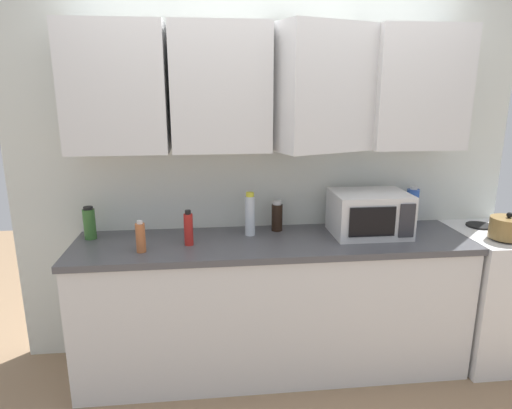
{
  "coord_description": "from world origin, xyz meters",
  "views": [
    {
      "loc": [
        -0.4,
        -2.94,
        1.83
      ],
      "look_at": [
        -0.11,
        -0.25,
        1.12
      ],
      "focal_mm": 31.33,
      "sensor_mm": 36.0,
      "label": 1
    }
  ],
  "objects_px": {
    "microwave": "(369,214)",
    "bottle_soy_dark": "(277,216)",
    "kettle": "(508,228)",
    "bottle_green_oil": "(89,223)",
    "bottle_spice_jar": "(141,237)",
    "bottle_blue_cleaner": "(412,207)",
    "bottle_red_sauce": "(189,229)",
    "stove_range": "(506,293)",
    "bottle_clear_tall": "(250,215)"
  },
  "relations": [
    {
      "from": "stove_range",
      "to": "bottle_blue_cleaner",
      "type": "height_order",
      "value": "bottle_blue_cleaner"
    },
    {
      "from": "bottle_spice_jar",
      "to": "bottle_blue_cleaner",
      "type": "relative_size",
      "value": 0.69
    },
    {
      "from": "microwave",
      "to": "bottle_soy_dark",
      "type": "relative_size",
      "value": 2.34
    },
    {
      "from": "bottle_green_oil",
      "to": "bottle_spice_jar",
      "type": "relative_size",
      "value": 1.11
    },
    {
      "from": "bottle_clear_tall",
      "to": "bottle_red_sauce",
      "type": "bearing_deg",
      "value": -159.22
    },
    {
      "from": "kettle",
      "to": "microwave",
      "type": "bearing_deg",
      "value": 166.35
    },
    {
      "from": "bottle_red_sauce",
      "to": "bottle_clear_tall",
      "type": "bearing_deg",
      "value": 20.78
    },
    {
      "from": "kettle",
      "to": "bottle_soy_dark",
      "type": "relative_size",
      "value": 1.05
    },
    {
      "from": "bottle_red_sauce",
      "to": "bottle_clear_tall",
      "type": "relative_size",
      "value": 0.77
    },
    {
      "from": "bottle_blue_cleaner",
      "to": "stove_range",
      "type": "bearing_deg",
      "value": -19.35
    },
    {
      "from": "bottle_red_sauce",
      "to": "bottle_spice_jar",
      "type": "bearing_deg",
      "value": -161.84
    },
    {
      "from": "microwave",
      "to": "stove_range",
      "type": "bearing_deg",
      "value": -3.52
    },
    {
      "from": "bottle_spice_jar",
      "to": "bottle_clear_tall",
      "type": "height_order",
      "value": "bottle_clear_tall"
    },
    {
      "from": "bottle_green_oil",
      "to": "bottle_clear_tall",
      "type": "relative_size",
      "value": 0.74
    },
    {
      "from": "bottle_red_sauce",
      "to": "bottle_soy_dark",
      "type": "relative_size",
      "value": 1.07
    },
    {
      "from": "kettle",
      "to": "bottle_red_sauce",
      "type": "bearing_deg",
      "value": 176.48
    },
    {
      "from": "bottle_soy_dark",
      "to": "microwave",
      "type": "bearing_deg",
      "value": -13.99
    },
    {
      "from": "bottle_green_oil",
      "to": "bottle_spice_jar",
      "type": "height_order",
      "value": "bottle_green_oil"
    },
    {
      "from": "kettle",
      "to": "bottle_blue_cleaner",
      "type": "bearing_deg",
      "value": 141.99
    },
    {
      "from": "kettle",
      "to": "bottle_spice_jar",
      "type": "relative_size",
      "value": 1.13
    },
    {
      "from": "bottle_soy_dark",
      "to": "bottle_blue_cleaner",
      "type": "bearing_deg",
      "value": 0.98
    },
    {
      "from": "bottle_soy_dark",
      "to": "bottle_spice_jar",
      "type": "height_order",
      "value": "bottle_soy_dark"
    },
    {
      "from": "stove_range",
      "to": "bottle_spice_jar",
      "type": "distance_m",
      "value": 2.49
    },
    {
      "from": "stove_range",
      "to": "bottle_soy_dark",
      "type": "distance_m",
      "value": 1.69
    },
    {
      "from": "microwave",
      "to": "bottle_red_sauce",
      "type": "relative_size",
      "value": 2.19
    },
    {
      "from": "bottle_red_sauce",
      "to": "bottle_soy_dark",
      "type": "xyz_separation_m",
      "value": [
        0.58,
        0.22,
        -0.01
      ]
    },
    {
      "from": "stove_range",
      "to": "bottle_clear_tall",
      "type": "distance_m",
      "value": 1.87
    },
    {
      "from": "microwave",
      "to": "bottle_red_sauce",
      "type": "bearing_deg",
      "value": -176.1
    },
    {
      "from": "microwave",
      "to": "bottle_green_oil",
      "type": "xyz_separation_m",
      "value": [
        -1.79,
        0.11,
        -0.04
      ]
    },
    {
      "from": "stove_range",
      "to": "bottle_red_sauce",
      "type": "relative_size",
      "value": 4.16
    },
    {
      "from": "kettle",
      "to": "bottle_soy_dark",
      "type": "xyz_separation_m",
      "value": [
        -1.41,
        0.35,
        0.02
      ]
    },
    {
      "from": "kettle",
      "to": "bottle_blue_cleaner",
      "type": "height_order",
      "value": "bottle_blue_cleaner"
    },
    {
      "from": "bottle_soy_dark",
      "to": "bottle_green_oil",
      "type": "distance_m",
      "value": 1.2
    },
    {
      "from": "kettle",
      "to": "bottle_green_oil",
      "type": "xyz_separation_m",
      "value": [
        -2.62,
        0.31,
        0.02
      ]
    },
    {
      "from": "bottle_blue_cleaner",
      "to": "bottle_red_sauce",
      "type": "bearing_deg",
      "value": -171.05
    },
    {
      "from": "microwave",
      "to": "bottle_spice_jar",
      "type": "xyz_separation_m",
      "value": [
        -1.43,
        -0.17,
        -0.05
      ]
    },
    {
      "from": "kettle",
      "to": "bottle_clear_tall",
      "type": "distance_m",
      "value": 1.62
    },
    {
      "from": "bottle_clear_tall",
      "to": "bottle_blue_cleaner",
      "type": "bearing_deg",
      "value": 4.66
    },
    {
      "from": "stove_range",
      "to": "bottle_clear_tall",
      "type": "height_order",
      "value": "bottle_clear_tall"
    },
    {
      "from": "bottle_soy_dark",
      "to": "bottle_blue_cleaner",
      "type": "xyz_separation_m",
      "value": [
        0.95,
        0.02,
        0.03
      ]
    },
    {
      "from": "microwave",
      "to": "bottle_green_oil",
      "type": "bearing_deg",
      "value": 176.52
    },
    {
      "from": "bottle_spice_jar",
      "to": "kettle",
      "type": "bearing_deg",
      "value": -0.83
    },
    {
      "from": "stove_range",
      "to": "bottle_spice_jar",
      "type": "bearing_deg",
      "value": -177.48
    },
    {
      "from": "microwave",
      "to": "bottle_clear_tall",
      "type": "distance_m",
      "value": 0.77
    },
    {
      "from": "bottle_clear_tall",
      "to": "stove_range",
      "type": "bearing_deg",
      "value": -4.2
    },
    {
      "from": "bottle_soy_dark",
      "to": "bottle_green_oil",
      "type": "xyz_separation_m",
      "value": [
        -1.2,
        -0.04,
        0.0
      ]
    },
    {
      "from": "bottle_blue_cleaner",
      "to": "kettle",
      "type": "bearing_deg",
      "value": -38.01
    },
    {
      "from": "kettle",
      "to": "bottle_spice_jar",
      "type": "bearing_deg",
      "value": 179.17
    },
    {
      "from": "stove_range",
      "to": "kettle",
      "type": "relative_size",
      "value": 4.25
    },
    {
      "from": "bottle_clear_tall",
      "to": "bottle_blue_cleaner",
      "type": "distance_m",
      "value": 1.14
    }
  ]
}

